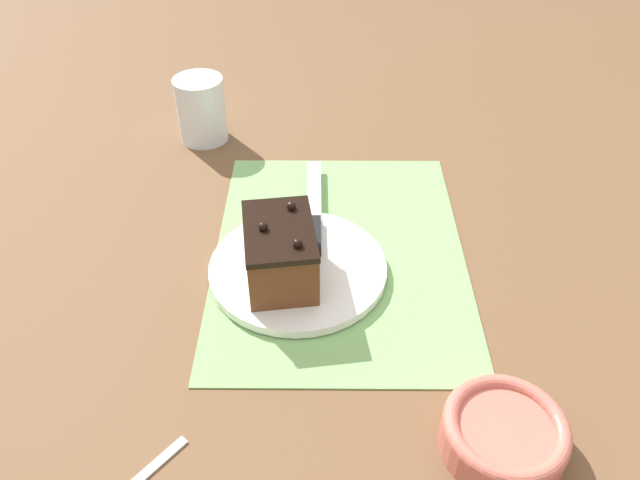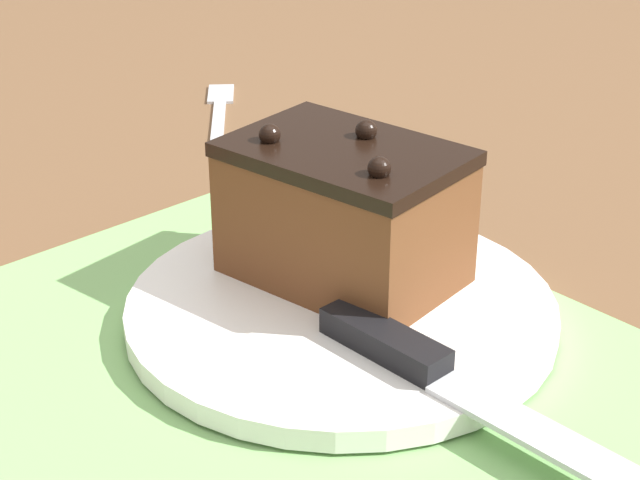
{
  "view_description": "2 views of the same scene",
  "coord_description": "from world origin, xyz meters",
  "px_view_note": "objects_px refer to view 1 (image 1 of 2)",
  "views": [
    {
      "loc": [
        0.65,
        -0.02,
        0.56
      ],
      "look_at": [
        0.06,
        -0.03,
        0.07
      ],
      "focal_mm": 35.0,
      "sensor_mm": 36.0,
      "label": 1
    },
    {
      "loc": [
        -0.32,
        0.29,
        0.31
      ],
      "look_at": [
        0.07,
        -0.06,
        0.04
      ],
      "focal_mm": 60.0,
      "sensor_mm": 36.0,
      "label": 2
    }
  ],
  "objects_px": {
    "serving_knife": "(314,219)",
    "small_bowl": "(504,434)",
    "cake_plate": "(298,268)",
    "chocolate_cake": "(280,252)",
    "drinking_glass": "(201,109)"
  },
  "relations": [
    {
      "from": "serving_knife",
      "to": "small_bowl",
      "type": "bearing_deg",
      "value": -61.61
    },
    {
      "from": "chocolate_cake",
      "to": "small_bowl",
      "type": "height_order",
      "value": "chocolate_cake"
    },
    {
      "from": "chocolate_cake",
      "to": "serving_knife",
      "type": "height_order",
      "value": "chocolate_cake"
    },
    {
      "from": "drinking_glass",
      "to": "small_bowl",
      "type": "xyz_separation_m",
      "value": [
        0.6,
        0.39,
        -0.03
      ]
    },
    {
      "from": "cake_plate",
      "to": "serving_knife",
      "type": "distance_m",
      "value": 0.09
    },
    {
      "from": "serving_knife",
      "to": "small_bowl",
      "type": "distance_m",
      "value": 0.4
    },
    {
      "from": "serving_knife",
      "to": "small_bowl",
      "type": "height_order",
      "value": "small_bowl"
    },
    {
      "from": "drinking_glass",
      "to": "cake_plate",
      "type": "bearing_deg",
      "value": 26.67
    },
    {
      "from": "cake_plate",
      "to": "chocolate_cake",
      "type": "height_order",
      "value": "chocolate_cake"
    },
    {
      "from": "cake_plate",
      "to": "drinking_glass",
      "type": "xyz_separation_m",
      "value": [
        -0.35,
        -0.18,
        0.05
      ]
    },
    {
      "from": "serving_knife",
      "to": "small_bowl",
      "type": "relative_size",
      "value": 1.85
    },
    {
      "from": "small_bowl",
      "to": "drinking_glass",
      "type": "bearing_deg",
      "value": -147.3
    },
    {
      "from": "cake_plate",
      "to": "chocolate_cake",
      "type": "xyz_separation_m",
      "value": [
        0.02,
        -0.02,
        0.05
      ]
    },
    {
      "from": "cake_plate",
      "to": "drinking_glass",
      "type": "height_order",
      "value": "drinking_glass"
    },
    {
      "from": "chocolate_cake",
      "to": "cake_plate",
      "type": "bearing_deg",
      "value": 133.79
    }
  ]
}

